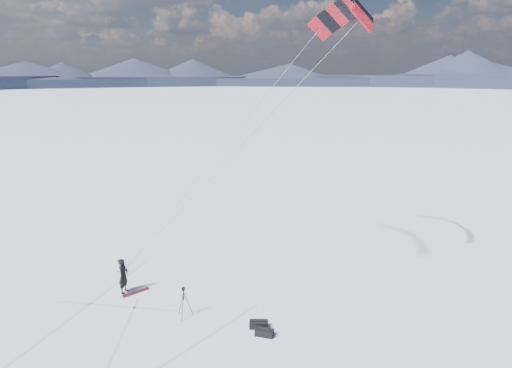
{
  "coord_description": "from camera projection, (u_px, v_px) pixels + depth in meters",
  "views": [
    {
      "loc": [
        2.64,
        -17.28,
        10.83
      ],
      "look_at": [
        4.19,
        3.41,
        5.32
      ],
      "focal_mm": 30.0,
      "sensor_mm": 36.0,
      "label": 1
    }
  ],
  "objects": [
    {
      "name": "ground",
      "position": [
        169.0,
        319.0,
        19.25
      ],
      "size": [
        1800.0,
        1800.0,
        0.0
      ],
      "primitive_type": "plane",
      "color": "white"
    },
    {
      "name": "horizon_hills",
      "position": [
        164.0,
        230.0,
        18.15
      ],
      "size": [
        704.0,
        705.94,
        9.87
      ],
      "color": "#1A2132",
      "rests_on": "ground"
    },
    {
      "name": "snow_tracks",
      "position": [
        125.0,
        320.0,
        19.19
      ],
      "size": [
        13.93,
        9.84,
        0.01
      ],
      "color": "#A5B3D2",
      "rests_on": "ground"
    },
    {
      "name": "snowkiter",
      "position": [
        125.0,
        292.0,
        21.59
      ],
      "size": [
        0.57,
        0.74,
        1.82
      ],
      "primitive_type": "imported",
      "rotation": [
        0.0,
        0.0,
        1.35
      ],
      "color": "black",
      "rests_on": "ground"
    },
    {
      "name": "snowboard",
      "position": [
        136.0,
        292.0,
        21.55
      ],
      "size": [
        1.29,
        1.02,
        0.04
      ],
      "primitive_type": "cube",
      "rotation": [
        0.0,
        0.0,
        0.61
      ],
      "color": "maroon",
      "rests_on": "ground"
    },
    {
      "name": "tripod",
      "position": [
        184.0,
        298.0,
        19.22
      ],
      "size": [
        0.71,
        0.71,
        1.46
      ],
      "rotation": [
        0.0,
        0.0,
        0.27
      ],
      "color": "black",
      "rests_on": "ground"
    },
    {
      "name": "gear_bag_a",
      "position": [
        259.0,
        324.0,
        18.58
      ],
      "size": [
        0.85,
        0.47,
        0.36
      ],
      "rotation": [
        0.0,
        0.0,
        -0.1
      ],
      "color": "black",
      "rests_on": "ground"
    },
    {
      "name": "gear_bag_b",
      "position": [
        264.0,
        332.0,
        18.02
      ],
      "size": [
        0.85,
        0.61,
        0.35
      ],
      "rotation": [
        0.0,
        0.0,
        -0.35
      ],
      "color": "black",
      "rests_on": "ground"
    },
    {
      "name": "power_kite",
      "position": [
        345.0,
        17.0,
        20.42
      ],
      "size": [
        12.24,
        5.7,
        13.09
      ],
      "color": "red",
      "rests_on": "ground"
    }
  ]
}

